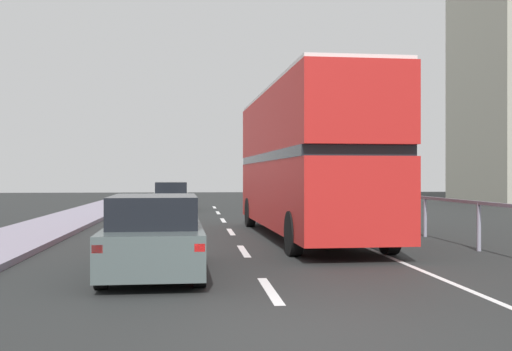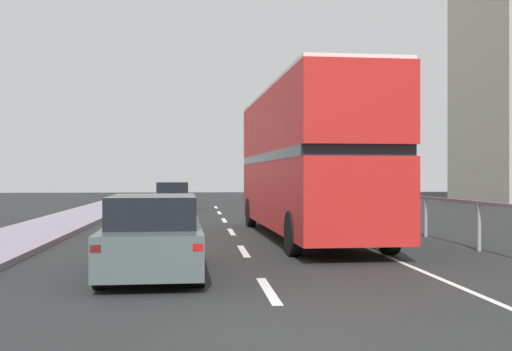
% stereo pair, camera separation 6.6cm
% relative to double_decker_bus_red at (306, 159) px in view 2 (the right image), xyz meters
% --- Properties ---
extents(ground_plane, '(73.06, 120.00, 0.10)m').
position_rel_double_decker_bus_red_xyz_m(ground_plane, '(-2.02, -10.77, -2.33)').
color(ground_plane, '#242626').
extents(lane_paint_markings, '(3.23, 46.00, 0.01)m').
position_rel_double_decker_bus_red_xyz_m(lane_paint_markings, '(-0.10, -2.23, -2.27)').
color(lane_paint_markings, silver).
rests_on(lane_paint_markings, ground).
extents(bridge_side_railing, '(0.10, 42.00, 1.18)m').
position_rel_double_decker_bus_red_xyz_m(bridge_side_railing, '(3.53, -1.77, -1.33)').
color(bridge_side_railing, gray).
rests_on(bridge_side_railing, ground).
extents(double_decker_bus_red, '(2.76, 11.18, 4.25)m').
position_rel_double_decker_bus_red_xyz_m(double_decker_bus_red, '(0.00, 0.00, 0.00)').
color(double_decker_bus_red, red).
rests_on(double_decker_bus_red, ground).
extents(hatchback_car_near, '(1.83, 4.59, 1.43)m').
position_rel_double_decker_bus_red_xyz_m(hatchback_car_near, '(-3.91, -6.23, -1.59)').
color(hatchback_car_near, '#455050').
rests_on(hatchback_car_near, ground).
extents(sedan_car_ahead, '(1.94, 4.28, 1.44)m').
position_rel_double_decker_bus_red_xyz_m(sedan_car_ahead, '(-4.35, 15.40, -1.59)').
color(sedan_car_ahead, gray).
rests_on(sedan_car_ahead, ground).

